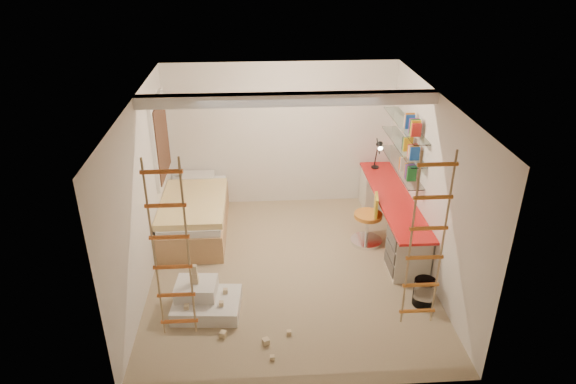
{
  "coord_description": "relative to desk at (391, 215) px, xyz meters",
  "views": [
    {
      "loc": [
        -0.43,
        -6.3,
        4.44
      ],
      "look_at": [
        0.0,
        0.3,
        1.15
      ],
      "focal_mm": 32.0,
      "sensor_mm": 36.0,
      "label": 1
    }
  ],
  "objects": [
    {
      "name": "shelves",
      "position": [
        0.15,
        0.27,
        1.1
      ],
      "size": [
        0.25,
        1.8,
        0.71
      ],
      "color": "white",
      "rests_on": "wall_right"
    },
    {
      "name": "desk",
      "position": [
        0.0,
        0.0,
        0.0
      ],
      "size": [
        0.56,
        2.8,
        0.75
      ],
      "color": "red",
      "rests_on": "floor"
    },
    {
      "name": "rope_ladder_left",
      "position": [
        -3.07,
        -2.61,
        1.11
      ],
      "size": [
        0.41,
        0.04,
        2.13
      ],
      "primitive_type": null,
      "color": "orange",
      "rests_on": "ceiling"
    },
    {
      "name": "bed",
      "position": [
        -3.2,
        0.36,
        -0.07
      ],
      "size": [
        1.02,
        2.0,
        0.69
      ],
      "color": "#AD7F51",
      "rests_on": "floor"
    },
    {
      "name": "floor",
      "position": [
        -1.72,
        -0.86,
        -0.4
      ],
      "size": [
        4.5,
        4.5,
        0.0
      ],
      "primitive_type": "plane",
      "color": "#968060",
      "rests_on": "ground"
    },
    {
      "name": "swivel_chair",
      "position": [
        -0.4,
        -0.17,
        -0.09
      ],
      "size": [
        0.59,
        0.59,
        0.86
      ],
      "color": "orange",
      "rests_on": "floor"
    },
    {
      "name": "window_frame",
      "position": [
        -3.69,
        0.64,
        1.15
      ],
      "size": [
        0.06,
        1.15,
        1.35
      ],
      "primitive_type": "cube",
      "color": "white",
      "rests_on": "wall_left"
    },
    {
      "name": "toy_blocks",
      "position": [
        -2.61,
        -1.96,
        -0.15
      ],
      "size": [
        1.35,
        1.12,
        0.65
      ],
      "color": "#CCB284",
      "rests_on": "floor"
    },
    {
      "name": "play_platform",
      "position": [
        -2.9,
        -1.69,
        -0.25
      ],
      "size": [
        0.91,
        0.74,
        0.38
      ],
      "color": "silver",
      "rests_on": "floor"
    },
    {
      "name": "ceiling_beam",
      "position": [
        -1.72,
        -0.56,
        2.12
      ],
      "size": [
        4.0,
        0.18,
        0.16
      ],
      "primitive_type": "cube",
      "color": "white",
      "rests_on": "ceiling"
    },
    {
      "name": "waste_bin",
      "position": [
        0.03,
        -1.76,
        -0.22
      ],
      "size": [
        0.3,
        0.3,
        0.37
      ],
      "primitive_type": "cylinder",
      "color": "white",
      "rests_on": "floor"
    },
    {
      "name": "books",
      "position": [
        0.15,
        0.27,
        1.21
      ],
      "size": [
        0.14,
        0.58,
        0.92
      ],
      "color": "#1E722D",
      "rests_on": "shelves"
    },
    {
      "name": "task_lamp",
      "position": [
        -0.05,
        0.96,
        0.73
      ],
      "size": [
        0.14,
        0.36,
        0.57
      ],
      "color": "black",
      "rests_on": "desk"
    },
    {
      "name": "window_blind",
      "position": [
        -3.65,
        0.64,
        1.15
      ],
      "size": [
        0.02,
        1.0,
        1.2
      ],
      "primitive_type": "cube",
      "color": "#4C2D1E",
      "rests_on": "window_frame"
    },
    {
      "name": "rope_ladder_right",
      "position": [
        -0.37,
        -2.61,
        1.11
      ],
      "size": [
        0.41,
        0.04,
        2.13
      ],
      "primitive_type": null,
      "color": "orange",
      "rests_on": "ceiling"
    }
  ]
}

